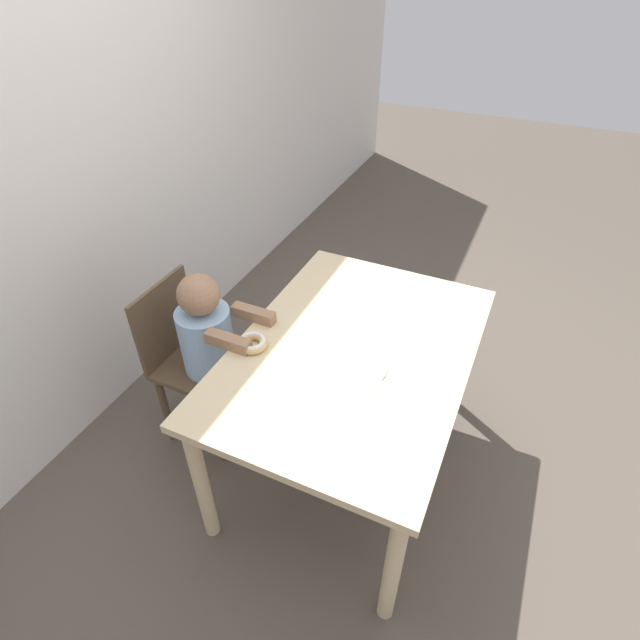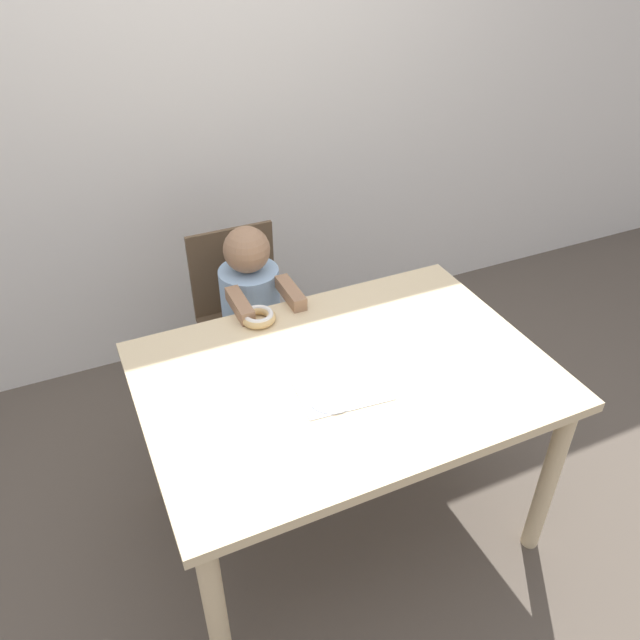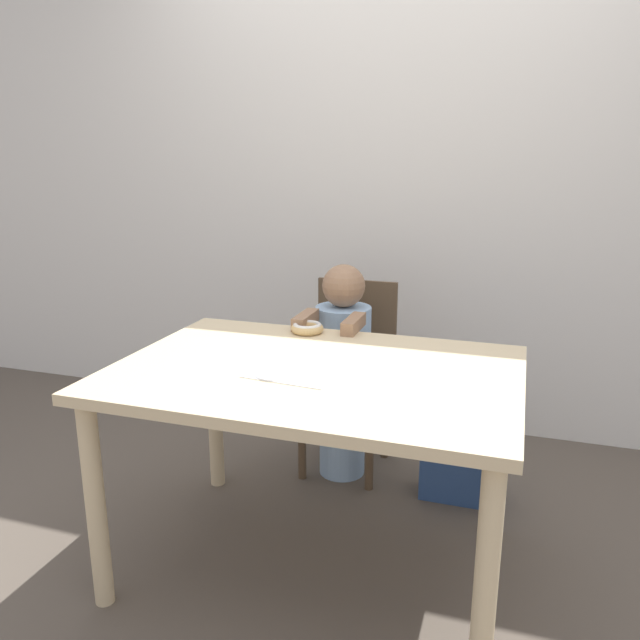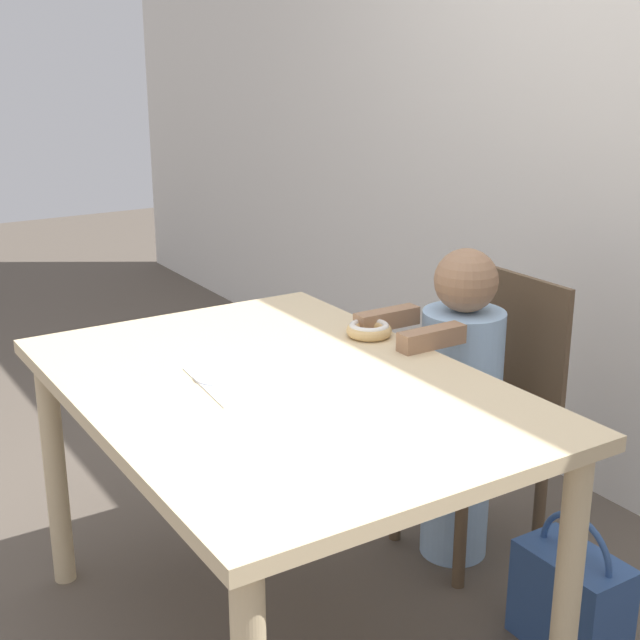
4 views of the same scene
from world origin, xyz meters
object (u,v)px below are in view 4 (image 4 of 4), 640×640
Objects in this scene: chair at (486,410)px; donut at (369,329)px; handbag at (571,599)px; child_figure at (459,405)px.

chair reaches higher than donut.
chair is at bearing 163.30° from handbag.
chair is 6.76× the size of donut.
child_figure is 0.38m from donut.
child_figure is at bearing 77.46° from donut.
chair is 0.11m from child_figure.
donut is at bearing -157.67° from handbag.
handbag is at bearing -5.07° from child_figure.
donut is (-0.06, -0.28, 0.26)m from child_figure.
handbag is (0.56, 0.23, -0.59)m from donut.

